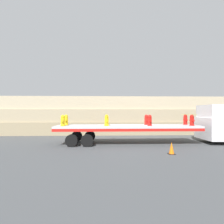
{
  "coord_description": "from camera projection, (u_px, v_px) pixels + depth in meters",
  "views": [
    {
      "loc": [
        -1.68,
        -13.29,
        2.39
      ],
      "look_at": [
        -1.18,
        0.0,
        2.41
      ],
      "focal_mm": 28.0,
      "sensor_mm": 36.0,
      "label": 1
    }
  ],
  "objects": [
    {
      "name": "cargo_strap_middle",
      "position": [
        188.0,
        115.0,
        13.53
      ],
      "size": [
        0.05,
        2.6,
        0.01
      ],
      "color": "yellow",
      "rests_on": "fire_hydrant_red_near_3"
    },
    {
      "name": "fire_hydrant_yellow_far_1",
      "position": [
        107.0,
        120.0,
        13.82
      ],
      "size": [
        0.37,
        0.58,
        0.81
      ],
      "color": "gold",
      "rests_on": "flatbed_trailer"
    },
    {
      "name": "rock_cliff",
      "position": [
        120.0,
        115.0,
        19.6
      ],
      "size": [
        60.0,
        3.3,
        4.08
      ],
      "color": "gray",
      "rests_on": "ground_plane"
    },
    {
      "name": "fire_hydrant_yellow_near_0",
      "position": [
        63.0,
        121.0,
        12.64
      ],
      "size": [
        0.37,
        0.58,
        0.81
      ],
      "color": "gold",
      "rests_on": "flatbed_trailer"
    },
    {
      "name": "fire_hydrant_red_near_3",
      "position": [
        192.0,
        120.0,
        13.0
      ],
      "size": [
        0.37,
        0.58,
        0.81
      ],
      "color": "red",
      "rests_on": "flatbed_trailer"
    },
    {
      "name": "ground_plane",
      "position": [
        127.0,
        144.0,
        13.35
      ],
      "size": [
        120.0,
        120.0,
        0.0
      ],
      "primitive_type": "plane",
      "color": "#3F4244"
    },
    {
      "name": "traffic_cone",
      "position": [
        172.0,
        148.0,
        9.97
      ],
      "size": [
        0.37,
        0.37,
        0.7
      ],
      "color": "black",
      "rests_on": "ground_plane"
    },
    {
      "name": "fire_hydrant_red_near_2",
      "position": [
        150.0,
        120.0,
        12.88
      ],
      "size": [
        0.37,
        0.58,
        0.81
      ],
      "color": "red",
      "rests_on": "flatbed_trailer"
    },
    {
      "name": "fire_hydrant_red_far_2",
      "position": [
        146.0,
        120.0,
        13.94
      ],
      "size": [
        0.37,
        0.58,
        0.81
      ],
      "color": "red",
      "rests_on": "flatbed_trailer"
    },
    {
      "name": "truck_cab",
      "position": [
        217.0,
        124.0,
        13.61
      ],
      "size": [
        2.24,
        2.62,
        2.96
      ],
      "color": "silver",
      "rests_on": "ground_plane"
    },
    {
      "name": "flatbed_trailer",
      "position": [
        119.0,
        128.0,
        13.32
      ],
      "size": [
        10.74,
        2.51,
        1.4
      ],
      "color": "#B2B2B7",
      "rests_on": "ground_plane"
    },
    {
      "name": "fire_hydrant_yellow_near_1",
      "position": [
        107.0,
        121.0,
        12.76
      ],
      "size": [
        0.37,
        0.58,
        0.81
      ],
      "color": "gold",
      "rests_on": "flatbed_trailer"
    },
    {
      "name": "fire_hydrant_yellow_far_0",
      "position": [
        66.0,
        120.0,
        13.7
      ],
      "size": [
        0.37,
        0.58,
        0.81
      ],
      "color": "gold",
      "rests_on": "flatbed_trailer"
    },
    {
      "name": "fire_hydrant_red_far_3",
      "position": [
        185.0,
        120.0,
        14.06
      ],
      "size": [
        0.37,
        0.58,
        0.81
      ],
      "color": "red",
      "rests_on": "flatbed_trailer"
    },
    {
      "name": "cargo_strap_rear",
      "position": [
        107.0,
        115.0,
        13.29
      ],
      "size": [
        0.05,
        2.6,
        0.01
      ],
      "color": "yellow",
      "rests_on": "fire_hydrant_yellow_near_1"
    }
  ]
}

